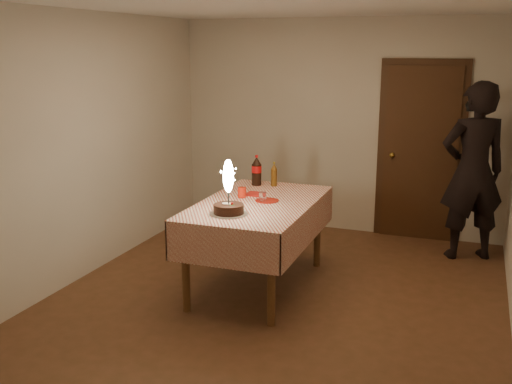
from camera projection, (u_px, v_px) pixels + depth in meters
ground at (280, 294)px, 5.60m from camera, size 4.00×4.50×0.01m
room_shell at (288, 117)px, 5.26m from camera, size 4.04×4.54×2.62m
dining_table at (258, 213)px, 5.61m from camera, size 1.02×1.72×0.84m
birthday_cake at (229, 200)px, 5.15m from camera, size 0.33×0.33×0.48m
red_plate at (267, 201)px, 5.61m from camera, size 0.22×0.22×0.01m
red_cup at (242, 192)px, 5.73m from camera, size 0.08×0.08×0.10m
clear_cup at (263, 197)px, 5.58m from camera, size 0.07×0.07×0.09m
napkin_stack at (255, 194)px, 5.84m from camera, size 0.15×0.15×0.02m
cola_bottle at (257, 171)px, 6.23m from camera, size 0.10×0.10×0.32m
amber_bottle_left at (274, 175)px, 6.19m from camera, size 0.06×0.06×0.25m
photographer at (473, 171)px, 6.37m from camera, size 0.82×0.70×1.92m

